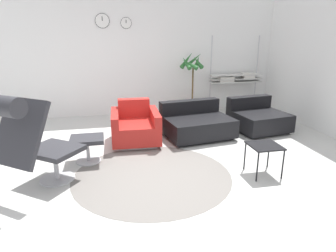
# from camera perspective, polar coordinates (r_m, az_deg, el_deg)

# --- Properties ---
(ground_plane) EXTENTS (12.00, 12.00, 0.00)m
(ground_plane) POSITION_cam_1_polar(r_m,az_deg,el_deg) (4.29, -4.85, -7.82)
(ground_plane) COLOR silver
(wall_back) EXTENTS (12.00, 0.09, 2.80)m
(wall_back) POSITION_cam_1_polar(r_m,az_deg,el_deg) (6.90, -8.43, 13.68)
(wall_back) COLOR white
(wall_back) RESTS_ON ground_plane
(round_rug) EXTENTS (2.10, 2.10, 0.01)m
(round_rug) POSITION_cam_1_polar(r_m,az_deg,el_deg) (4.05, -3.03, -9.35)
(round_rug) COLOR slate
(round_rug) RESTS_ON ground_plane
(lounge_chair) EXTENTS (1.06, 1.14, 1.22)m
(lounge_chair) POSITION_cam_1_polar(r_m,az_deg,el_deg) (3.70, -25.31, -1.16)
(lounge_chair) COLOR #BCBCC1
(lounge_chair) RESTS_ON ground_plane
(ottoman) EXTENTS (0.48, 0.40, 0.38)m
(ottoman) POSITION_cam_1_polar(r_m,az_deg,el_deg) (4.50, -15.12, -3.28)
(ottoman) COLOR #BCBCC1
(ottoman) RESTS_ON ground_plane
(armchair_red) EXTENTS (0.83, 0.91, 0.70)m
(armchair_red) POSITION_cam_1_polar(r_m,az_deg,el_deg) (5.18, -6.24, -0.28)
(armchair_red) COLOR silver
(armchair_red) RESTS_ON ground_plane
(couch_low) EXTENTS (1.29, 1.08, 0.61)m
(couch_low) POSITION_cam_1_polar(r_m,az_deg,el_deg) (5.47, 5.43, 0.36)
(couch_low) COLOR black
(couch_low) RESTS_ON ground_plane
(couch_second) EXTENTS (1.06, 1.05, 0.61)m
(couch_second) POSITION_cam_1_polar(r_m,az_deg,el_deg) (6.05, 16.69, 1.35)
(couch_second) COLOR black
(couch_second) RESTS_ON ground_plane
(side_table) EXTENTS (0.40, 0.40, 0.42)m
(side_table) POSITION_cam_1_polar(r_m,az_deg,el_deg) (4.13, 17.90, -4.06)
(side_table) COLOR black
(side_table) RESTS_ON ground_plane
(potted_plant) EXTENTS (0.56, 0.61, 1.43)m
(potted_plant) POSITION_cam_1_polar(r_m,az_deg,el_deg) (6.83, 4.56, 7.29)
(potted_plant) COLOR brown
(potted_plant) RESTS_ON ground_plane
(shelf_unit) EXTENTS (1.23, 0.28, 1.76)m
(shelf_unit) POSITION_cam_1_polar(r_m,az_deg,el_deg) (7.33, 12.72, 8.96)
(shelf_unit) COLOR #BCBCC1
(shelf_unit) RESTS_ON ground_plane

